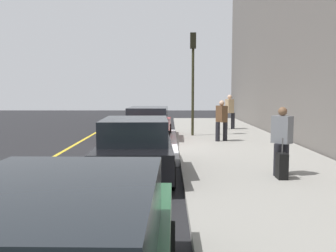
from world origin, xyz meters
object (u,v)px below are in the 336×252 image
(pedestrian_tan_coat, at_px, (229,111))
(rolling_suitcase, at_px, (282,166))
(traffic_light_pole, at_px, (193,67))
(parked_car_red, at_px, (149,124))
(pedestrian_brown_coat, at_px, (222,119))
(pedestrian_grey_coat, at_px, (282,139))
(parked_car_black, at_px, (136,147))

(pedestrian_tan_coat, distance_m, rolling_suitcase, 11.62)
(rolling_suitcase, bearing_deg, traffic_light_pole, 10.19)
(pedestrian_tan_coat, bearing_deg, rolling_suitcase, 176.98)
(parked_car_red, xyz_separation_m, traffic_light_pole, (1.16, -1.97, 2.52))
(pedestrian_tan_coat, height_order, traffic_light_pole, traffic_light_pole)
(pedestrian_brown_coat, bearing_deg, rolling_suitcase, -175.78)
(parked_car_red, xyz_separation_m, pedestrian_grey_coat, (-7.05, -3.64, 0.28))
(parked_car_red, xyz_separation_m, pedestrian_tan_coat, (4.09, -4.14, 0.37))
(rolling_suitcase, bearing_deg, pedestrian_tan_coat, -3.02)
(pedestrian_grey_coat, xyz_separation_m, traffic_light_pole, (8.21, 1.67, 2.24))
(pedestrian_tan_coat, bearing_deg, parked_car_black, 159.05)
(traffic_light_pole, bearing_deg, pedestrian_brown_coat, -151.69)
(pedestrian_brown_coat, relative_size, pedestrian_tan_coat, 0.90)
(rolling_suitcase, bearing_deg, pedestrian_brown_coat, 4.22)
(pedestrian_tan_coat, bearing_deg, traffic_light_pole, 143.55)
(parked_car_red, bearing_deg, rolling_suitcase, -154.82)
(parked_car_red, bearing_deg, pedestrian_brown_coat, -105.10)
(parked_car_black, distance_m, rolling_suitcase, 3.61)
(traffic_light_pole, xyz_separation_m, rolling_suitcase, (-8.65, -1.56, -2.82))
(parked_car_black, xyz_separation_m, parked_car_red, (6.63, 0.03, 0.00))
(parked_car_black, distance_m, parked_car_red, 6.63)
(pedestrian_brown_coat, relative_size, traffic_light_pole, 0.36)
(parked_car_black, xyz_separation_m, pedestrian_grey_coat, (-0.42, -3.61, 0.28))
(parked_car_black, distance_m, traffic_light_pole, 8.42)
(pedestrian_grey_coat, height_order, rolling_suitcase, pedestrian_grey_coat)
(parked_car_red, height_order, traffic_light_pole, traffic_light_pole)
(parked_car_red, height_order, pedestrian_tan_coat, pedestrian_tan_coat)
(parked_car_black, bearing_deg, pedestrian_brown_coat, -27.30)
(parked_car_black, xyz_separation_m, rolling_suitcase, (-0.86, -3.49, -0.30))
(parked_car_red, xyz_separation_m, rolling_suitcase, (-7.50, -3.52, -0.30))
(traffic_light_pole, bearing_deg, pedestrian_tan_coat, -36.45)
(parked_car_red, xyz_separation_m, pedestrian_brown_coat, (-0.82, -3.03, 0.28))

